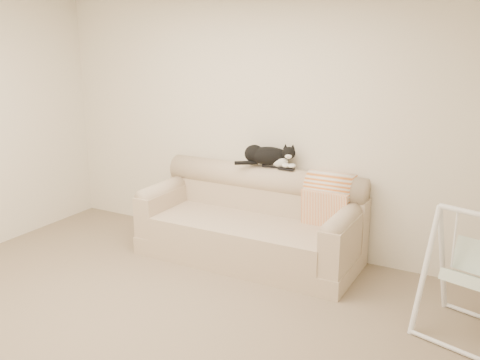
{
  "coord_description": "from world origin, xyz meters",
  "views": [
    {
      "loc": [
        2.39,
        -2.91,
        2.2
      ],
      "look_at": [
        0.11,
        1.27,
        0.9
      ],
      "focal_mm": 40.0,
      "sensor_mm": 36.0,
      "label": 1
    }
  ],
  "objects_px": {
    "sofa": "(252,224)",
    "remote_a": "(271,166)",
    "remote_b": "(286,169)",
    "tuxedo_cat": "(268,156)",
    "baby_swing": "(470,274)"
  },
  "relations": [
    {
      "from": "sofa",
      "to": "remote_a",
      "type": "distance_m",
      "value": 0.61
    },
    {
      "from": "sofa",
      "to": "remote_b",
      "type": "xyz_separation_m",
      "value": [
        0.27,
        0.21,
        0.56
      ]
    },
    {
      "from": "remote_b",
      "to": "tuxedo_cat",
      "type": "bearing_deg",
      "value": 173.74
    },
    {
      "from": "sofa",
      "to": "remote_a",
      "type": "height_order",
      "value": "remote_a"
    },
    {
      "from": "remote_a",
      "to": "tuxedo_cat",
      "type": "distance_m",
      "value": 0.11
    },
    {
      "from": "remote_a",
      "to": "baby_swing",
      "type": "distance_m",
      "value": 2.18
    },
    {
      "from": "remote_a",
      "to": "sofa",
      "type": "bearing_deg",
      "value": -110.48
    },
    {
      "from": "sofa",
      "to": "tuxedo_cat",
      "type": "xyz_separation_m",
      "value": [
        0.06,
        0.24,
        0.66
      ]
    },
    {
      "from": "remote_a",
      "to": "remote_b",
      "type": "distance_m",
      "value": 0.18
    },
    {
      "from": "sofa",
      "to": "remote_b",
      "type": "relative_size",
      "value": 12.85
    },
    {
      "from": "tuxedo_cat",
      "to": "remote_b",
      "type": "bearing_deg",
      "value": -6.26
    },
    {
      "from": "remote_a",
      "to": "tuxedo_cat",
      "type": "bearing_deg",
      "value": -175.84
    },
    {
      "from": "tuxedo_cat",
      "to": "baby_swing",
      "type": "bearing_deg",
      "value": -20.51
    },
    {
      "from": "remote_b",
      "to": "baby_swing",
      "type": "bearing_deg",
      "value": -22.03
    },
    {
      "from": "sofa",
      "to": "remote_a",
      "type": "relative_size",
      "value": 11.89
    }
  ]
}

